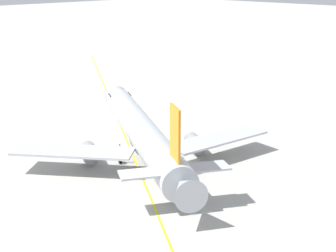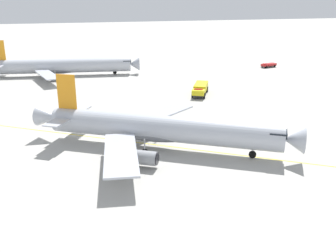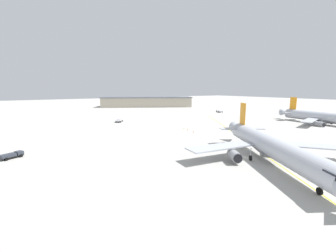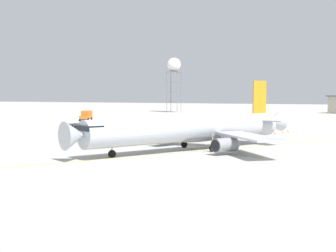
{
  "view_description": "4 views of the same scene",
  "coord_description": "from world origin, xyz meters",
  "px_view_note": "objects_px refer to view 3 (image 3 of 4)",
  "views": [
    {
      "loc": [
        -42.22,
        45.47,
        23.99
      ],
      "look_at": [
        3.85,
        -1.43,
        3.96
      ],
      "focal_mm": 54.91,
      "sensor_mm": 36.0,
      "label": 1
    },
    {
      "loc": [
        -8.37,
        -51.97,
        22.8
      ],
      "look_at": [
        7.6,
        5.57,
        2.29
      ],
      "focal_mm": 40.81,
      "sensor_mm": 36.0,
      "label": 2
    },
    {
      "loc": [
        30.88,
        -39.7,
        14.84
      ],
      "look_at": [
        -17.71,
        -7.5,
        5.13
      ],
      "focal_mm": 24.48,
      "sensor_mm": 36.0,
      "label": 3
    },
    {
      "loc": [
        74.91,
        26.04,
        8.95
      ],
      "look_at": [
        8.74,
        -0.61,
        3.94
      ],
      "focal_mm": 51.1,
      "sensor_mm": 36.0,
      "label": 4
    }
  ],
  "objects_px": {
    "airliner_secondary": "(331,118)",
    "pushback_tug_truck": "(219,111)",
    "airliner_main": "(270,147)",
    "pushback_tug_truck_extra": "(119,120)",
    "safety_cone_near": "(193,132)",
    "safety_cone_far": "(184,128)",
    "baggage_truck_truck": "(12,155)",
    "safety_cone_mid": "(188,129)"
  },
  "relations": [
    {
      "from": "airliner_main",
      "to": "safety_cone_mid",
      "type": "distance_m",
      "value": 38.15
    },
    {
      "from": "baggage_truck_truck",
      "to": "pushback_tug_truck_extra",
      "type": "height_order",
      "value": "pushback_tug_truck_extra"
    },
    {
      "from": "safety_cone_near",
      "to": "safety_cone_far",
      "type": "height_order",
      "value": "same"
    },
    {
      "from": "baggage_truck_truck",
      "to": "pushback_tug_truck_extra",
      "type": "distance_m",
      "value": 54.21
    },
    {
      "from": "airliner_secondary",
      "to": "pushback_tug_truck",
      "type": "xyz_separation_m",
      "value": [
        -60.42,
        -0.35,
        -1.98
      ]
    },
    {
      "from": "baggage_truck_truck",
      "to": "safety_cone_far",
      "type": "distance_m",
      "value": 53.18
    },
    {
      "from": "airliner_secondary",
      "to": "pushback_tug_truck_extra",
      "type": "distance_m",
      "value": 87.5
    },
    {
      "from": "airliner_main",
      "to": "airliner_secondary",
      "type": "xyz_separation_m",
      "value": [
        -13.9,
        63.14,
        -0.41
      ]
    },
    {
      "from": "baggage_truck_truck",
      "to": "pushback_tug_truck",
      "type": "xyz_separation_m",
      "value": [
        -42.41,
        106.17,
        0.1
      ]
    },
    {
      "from": "airliner_secondary",
      "to": "baggage_truck_truck",
      "type": "bearing_deg",
      "value": -92.03
    },
    {
      "from": "safety_cone_far",
      "to": "pushback_tug_truck",
      "type": "bearing_deg",
      "value": 122.42
    },
    {
      "from": "baggage_truck_truck",
      "to": "safety_cone_mid",
      "type": "bearing_deg",
      "value": -20.28
    },
    {
      "from": "airliner_main",
      "to": "airliner_secondary",
      "type": "distance_m",
      "value": 64.65
    },
    {
      "from": "airliner_main",
      "to": "safety_cone_mid",
      "type": "xyz_separation_m",
      "value": [
        -37.1,
        8.42,
        -2.92
      ]
    },
    {
      "from": "safety_cone_near",
      "to": "safety_cone_mid",
      "type": "height_order",
      "value": "same"
    },
    {
      "from": "pushback_tug_truck_extra",
      "to": "safety_cone_mid",
      "type": "bearing_deg",
      "value": 56.71
    },
    {
      "from": "safety_cone_mid",
      "to": "pushback_tug_truck",
      "type": "bearing_deg",
      "value": 124.39
    },
    {
      "from": "airliner_main",
      "to": "baggage_truck_truck",
      "type": "xyz_separation_m",
      "value": [
        -31.9,
        -43.38,
        -2.49
      ]
    },
    {
      "from": "airliner_secondary",
      "to": "pushback_tug_truck",
      "type": "bearing_deg",
      "value": -172.1
    },
    {
      "from": "airliner_secondary",
      "to": "pushback_tug_truck",
      "type": "relative_size",
      "value": 8.01
    },
    {
      "from": "pushback_tug_truck",
      "to": "safety_cone_mid",
      "type": "xyz_separation_m",
      "value": [
        37.22,
        -54.38,
        -0.53
      ]
    },
    {
      "from": "airliner_secondary",
      "to": "safety_cone_mid",
      "type": "height_order",
      "value": "airliner_secondary"
    },
    {
      "from": "safety_cone_near",
      "to": "safety_cone_mid",
      "type": "bearing_deg",
      "value": 166.98
    },
    {
      "from": "airliner_main",
      "to": "airliner_secondary",
      "type": "height_order",
      "value": "airliner_main"
    },
    {
      "from": "pushback_tug_truck_extra",
      "to": "safety_cone_far",
      "type": "relative_size",
      "value": 9.41
    },
    {
      "from": "pushback_tug_truck_extra",
      "to": "safety_cone_mid",
      "type": "distance_m",
      "value": 34.87
    },
    {
      "from": "safety_cone_mid",
      "to": "airliner_main",
      "type": "bearing_deg",
      "value": -12.79
    },
    {
      "from": "baggage_truck_truck",
      "to": "safety_cone_far",
      "type": "bearing_deg",
      "value": -16.98
    },
    {
      "from": "baggage_truck_truck",
      "to": "safety_cone_mid",
      "type": "relative_size",
      "value": 8.34
    },
    {
      "from": "airliner_secondary",
      "to": "safety_cone_mid",
      "type": "xyz_separation_m",
      "value": [
        -23.2,
        -54.72,
        -2.51
      ]
    },
    {
      "from": "airliner_secondary",
      "to": "safety_cone_near",
      "type": "bearing_deg",
      "value": -101.12
    },
    {
      "from": "baggage_truck_truck",
      "to": "pushback_tug_truck",
      "type": "bearing_deg",
      "value": -4.23
    },
    {
      "from": "baggage_truck_truck",
      "to": "safety_cone_far",
      "type": "relative_size",
      "value": 8.34
    },
    {
      "from": "airliner_main",
      "to": "safety_cone_mid",
      "type": "height_order",
      "value": "airliner_main"
    },
    {
      "from": "safety_cone_far",
      "to": "baggage_truck_truck",
      "type": "bearing_deg",
      "value": -80.98
    },
    {
      "from": "airliner_secondary",
      "to": "pushback_tug_truck",
      "type": "distance_m",
      "value": 60.46
    },
    {
      "from": "airliner_main",
      "to": "pushback_tug_truck_extra",
      "type": "distance_m",
      "value": 69.72
    },
    {
      "from": "pushback_tug_truck",
      "to": "safety_cone_near",
      "type": "distance_m",
      "value": 69.25
    },
    {
      "from": "baggage_truck_truck",
      "to": "safety_cone_mid",
      "type": "xyz_separation_m",
      "value": [
        -5.19,
        51.8,
        -0.44
      ]
    },
    {
      "from": "safety_cone_near",
      "to": "pushback_tug_truck_extra",
      "type": "bearing_deg",
      "value": -162.26
    },
    {
      "from": "safety_cone_mid",
      "to": "safety_cone_far",
      "type": "relative_size",
      "value": 1.0
    },
    {
      "from": "airliner_main",
      "to": "safety_cone_far",
      "type": "relative_size",
      "value": 69.85
    }
  ]
}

